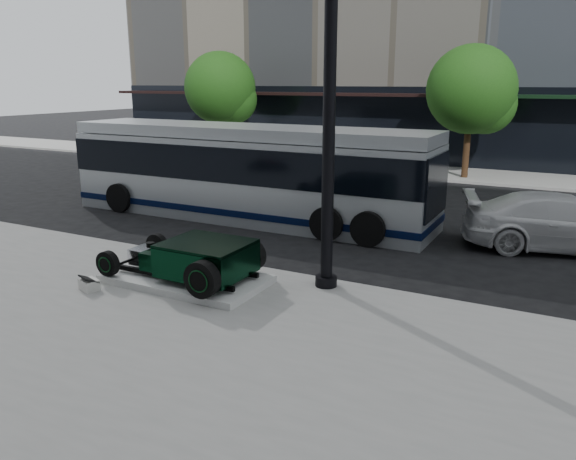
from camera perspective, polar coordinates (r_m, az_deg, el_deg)
The scene contains 9 objects.
ground at distance 14.43m, azimuth 3.70°, elevation -2.34°, with size 120.00×120.00×0.00m, color black.
sidewalk_far at distance 27.51m, azimuth 15.80°, elevation 5.53°, with size 70.00×4.00×0.12m, color gray.
street_trees at distance 26.06m, azimuth 18.45°, elevation 13.06°, with size 29.80×3.80×5.70m.
display_plinth at distance 12.18m, azimuth -10.26°, elevation -4.89°, with size 3.40×1.80×0.15m, color silver.
hot_rod at distance 11.82m, azimuth -9.09°, elevation -2.87°, with size 3.22×2.00×0.81m.
info_plaque at distance 12.24m, azimuth -19.55°, elevation -5.19°, with size 0.47×0.41×0.31m.
lamppost at distance 11.09m, azimuth 4.23°, elevation 13.18°, with size 0.45×0.45×8.27m.
transit_bus at distance 17.91m, azimuth -4.25°, elevation 5.92°, with size 12.12×2.88×2.92m.
white_sedan at distance 16.14m, azimuth 26.19°, elevation 0.67°, with size 2.04×5.01×1.45m, color silver.
Camera 1 is at (5.58, -12.60, 4.26)m, focal length 35.00 mm.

